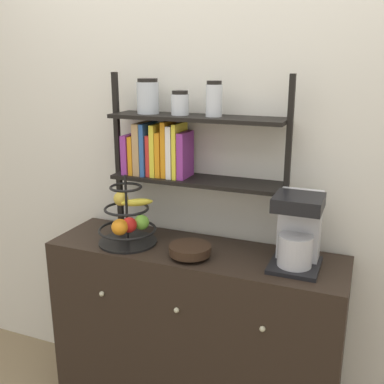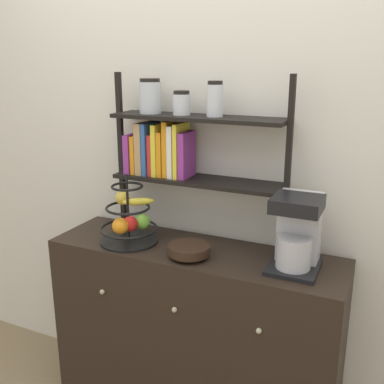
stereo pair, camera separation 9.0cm
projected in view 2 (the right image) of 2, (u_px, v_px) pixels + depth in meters
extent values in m
cube|color=silver|center=(215.00, 157.00, 2.16)|extent=(7.00, 0.05, 2.60)
cube|color=black|center=(194.00, 336.00, 2.18)|extent=(1.37, 0.40, 0.91)
sphere|color=#B2AD8C|center=(102.00, 292.00, 2.09)|extent=(0.02, 0.02, 0.02)
sphere|color=#B2AD8C|center=(174.00, 310.00, 1.93)|extent=(0.02, 0.02, 0.02)
sphere|color=#B2AD8C|center=(259.00, 331.00, 1.78)|extent=(0.02, 0.02, 0.02)
cube|color=black|center=(294.00, 267.00, 1.86)|extent=(0.20, 0.23, 0.02)
cube|color=#B7B7BC|center=(299.00, 227.00, 1.87)|extent=(0.17, 0.09, 0.30)
cylinder|color=#B7B7BC|center=(294.00, 252.00, 1.82)|extent=(0.14, 0.14, 0.13)
cube|color=black|center=(297.00, 204.00, 1.77)|extent=(0.19, 0.19, 0.06)
cylinder|color=black|center=(129.00, 241.00, 2.15)|extent=(0.28, 0.28, 0.01)
cylinder|color=black|center=(128.00, 208.00, 2.10)|extent=(0.01, 0.01, 0.32)
torus|color=black|center=(129.00, 228.00, 2.13)|extent=(0.27, 0.27, 0.01)
torus|color=black|center=(128.00, 208.00, 2.10)|extent=(0.21, 0.21, 0.01)
torus|color=black|center=(127.00, 186.00, 2.07)|extent=(0.15, 0.15, 0.01)
sphere|color=red|center=(130.00, 224.00, 2.08)|extent=(0.07, 0.07, 0.07)
sphere|color=#6BAD33|center=(143.00, 221.00, 2.12)|extent=(0.07, 0.07, 0.07)
sphere|color=orange|center=(120.00, 226.00, 2.05)|extent=(0.08, 0.08, 0.08)
ellipsoid|color=yellow|center=(139.00, 202.00, 2.12)|extent=(0.14, 0.12, 0.04)
sphere|color=gold|center=(123.00, 198.00, 2.14)|extent=(0.07, 0.07, 0.07)
cylinder|color=black|center=(189.00, 255.00, 1.98)|extent=(0.10, 0.10, 0.02)
cylinder|color=black|center=(189.00, 249.00, 1.97)|extent=(0.19, 0.19, 0.04)
cube|color=black|center=(121.00, 153.00, 2.23)|extent=(0.02, 0.02, 0.78)
cube|color=black|center=(288.00, 169.00, 1.90)|extent=(0.02, 0.02, 0.78)
cube|color=black|center=(198.00, 180.00, 2.09)|extent=(0.81, 0.20, 0.02)
cube|color=black|center=(198.00, 118.00, 2.01)|extent=(0.81, 0.20, 0.02)
cube|color=#8C338C|center=(134.00, 153.00, 2.20)|extent=(0.03, 0.16, 0.19)
cube|color=orange|center=(139.00, 154.00, 2.19)|extent=(0.02, 0.15, 0.18)
cube|color=tan|center=(145.00, 148.00, 2.17)|extent=(0.03, 0.15, 0.25)
cube|color=#2D599E|center=(151.00, 148.00, 2.15)|extent=(0.02, 0.15, 0.25)
cube|color=red|center=(156.00, 154.00, 2.15)|extent=(0.02, 0.14, 0.19)
cube|color=yellow|center=(160.00, 149.00, 2.13)|extent=(0.02, 0.14, 0.24)
cube|color=orange|center=(165.00, 153.00, 2.13)|extent=(0.02, 0.14, 0.21)
cube|color=orange|center=(170.00, 149.00, 2.11)|extent=(0.02, 0.13, 0.26)
cube|color=white|center=(176.00, 151.00, 2.10)|extent=(0.03, 0.14, 0.24)
cube|color=yellow|center=(181.00, 150.00, 2.09)|extent=(0.02, 0.15, 0.25)
cube|color=#8C338C|center=(187.00, 155.00, 2.08)|extent=(0.03, 0.14, 0.21)
cylinder|color=silver|center=(150.00, 98.00, 2.09)|extent=(0.10, 0.10, 0.14)
cylinder|color=black|center=(150.00, 80.00, 2.06)|extent=(0.09, 0.09, 0.02)
cylinder|color=silver|center=(182.00, 105.00, 2.03)|extent=(0.08, 0.08, 0.09)
cylinder|color=black|center=(181.00, 92.00, 2.01)|extent=(0.07, 0.07, 0.02)
cylinder|color=silver|center=(215.00, 101.00, 1.96)|extent=(0.07, 0.07, 0.14)
cylinder|color=black|center=(215.00, 83.00, 1.93)|extent=(0.07, 0.07, 0.02)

